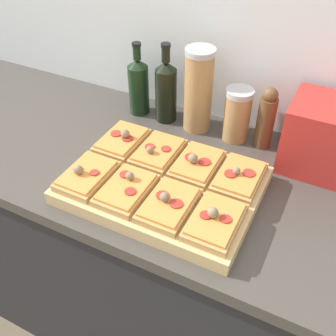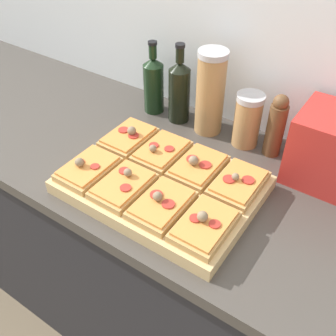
# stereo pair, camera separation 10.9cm
# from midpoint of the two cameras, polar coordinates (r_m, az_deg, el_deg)

# --- Properties ---
(wall_back) EXTENTS (6.00, 0.06, 2.50)m
(wall_back) POSITION_cam_midpoint_polar(r_m,az_deg,el_deg) (1.32, 10.87, 19.62)
(wall_back) COLOR silver
(wall_back) RESTS_ON ground_plane
(kitchen_counter) EXTENTS (2.63, 0.67, 0.94)m
(kitchen_counter) POSITION_cam_midpoint_polar(r_m,az_deg,el_deg) (1.54, 1.37, -12.74)
(kitchen_counter) COLOR #232328
(kitchen_counter) RESTS_ON ground_plane
(cutting_board) EXTENTS (0.52, 0.38, 0.04)m
(cutting_board) POSITION_cam_midpoint_polar(r_m,az_deg,el_deg) (1.09, 1.96, -2.56)
(cutting_board) COLOR tan
(cutting_board) RESTS_ON kitchen_counter
(pizza_slice_back_left) EXTENTS (0.12, 0.17, 0.06)m
(pizza_slice_back_left) POSITION_cam_midpoint_polar(r_m,az_deg,el_deg) (1.21, -3.18, 4.42)
(pizza_slice_back_left) COLOR tan
(pizza_slice_back_left) RESTS_ON cutting_board
(pizza_slice_back_midleft) EXTENTS (0.12, 0.17, 0.05)m
(pizza_slice_back_midleft) POSITION_cam_midpoint_polar(r_m,az_deg,el_deg) (1.15, 1.77, 2.36)
(pizza_slice_back_midleft) COLOR tan
(pizza_slice_back_midleft) RESTS_ON cutting_board
(pizza_slice_back_midright) EXTENTS (0.12, 0.17, 0.06)m
(pizza_slice_back_midright) POSITION_cam_midpoint_polar(r_m,az_deg,el_deg) (1.11, 7.21, 0.15)
(pizza_slice_back_midright) COLOR tan
(pizza_slice_back_midright) RESTS_ON cutting_board
(pizza_slice_back_right) EXTENTS (0.12, 0.17, 0.05)m
(pizza_slice_back_right) POSITION_cam_midpoint_polar(r_m,az_deg,el_deg) (1.07, 13.07, -2.29)
(pizza_slice_back_right) COLOR tan
(pizza_slice_back_right) RESTS_ON cutting_board
(pizza_slice_front_left) EXTENTS (0.12, 0.17, 0.05)m
(pizza_slice_front_left) POSITION_cam_midpoint_polar(r_m,az_deg,el_deg) (1.11, -8.79, -0.14)
(pizza_slice_front_left) COLOR tan
(pizza_slice_front_left) RESTS_ON cutting_board
(pizza_slice_front_midleft) EXTENTS (0.12, 0.17, 0.05)m
(pizza_slice_front_midleft) POSITION_cam_midpoint_polar(r_m,az_deg,el_deg) (1.04, -3.55, -2.62)
(pizza_slice_front_midleft) COLOR tan
(pizza_slice_front_midleft) RESTS_ON cutting_board
(pizza_slice_front_midright) EXTENTS (0.12, 0.17, 0.05)m
(pizza_slice_front_midright) POSITION_cam_midpoint_polar(r_m,az_deg,el_deg) (0.99, 2.23, -5.39)
(pizza_slice_front_midright) COLOR tan
(pizza_slice_front_midright) RESTS_ON cutting_board
(pizza_slice_front_right) EXTENTS (0.12, 0.17, 0.05)m
(pizza_slice_front_right) POSITION_cam_midpoint_polar(r_m,az_deg,el_deg) (0.95, 8.65, -8.35)
(pizza_slice_front_right) COLOR tan
(pizza_slice_front_right) RESTS_ON cutting_board
(olive_oil_bottle) EXTENTS (0.07, 0.07, 0.26)m
(olive_oil_bottle) POSITION_cam_midpoint_polar(r_m,az_deg,el_deg) (1.39, 0.17, 12.05)
(olive_oil_bottle) COLOR black
(olive_oil_bottle) RESTS_ON kitchen_counter
(wine_bottle) EXTENTS (0.07, 0.07, 0.27)m
(wine_bottle) POSITION_cam_midpoint_polar(r_m,az_deg,el_deg) (1.34, 4.01, 11.08)
(wine_bottle) COLOR black
(wine_bottle) RESTS_ON kitchen_counter
(grain_jar_tall) EXTENTS (0.09, 0.09, 0.28)m
(grain_jar_tall) POSITION_cam_midpoint_polar(r_m,az_deg,el_deg) (1.28, 8.63, 10.66)
(grain_jar_tall) COLOR #AD7F4C
(grain_jar_tall) RESTS_ON kitchen_counter
(grain_jar_short) EXTENTS (0.09, 0.09, 0.18)m
(grain_jar_short) POSITION_cam_midpoint_polar(r_m,az_deg,el_deg) (1.26, 13.91, 6.70)
(grain_jar_short) COLOR #AD7F4C
(grain_jar_short) RESTS_ON kitchen_counter
(pepper_mill) EXTENTS (0.05, 0.05, 0.21)m
(pepper_mill) POSITION_cam_midpoint_polar(r_m,az_deg,el_deg) (1.24, 17.87, 5.73)
(pepper_mill) COLOR brown
(pepper_mill) RESTS_ON kitchen_counter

